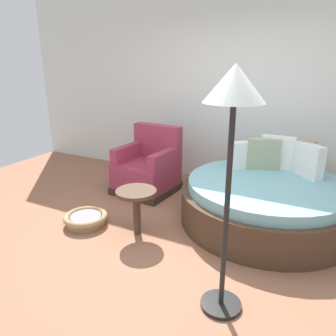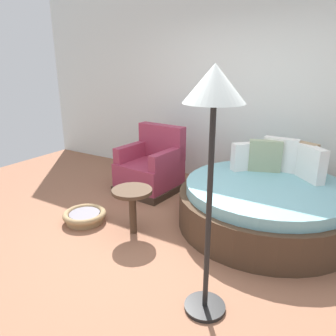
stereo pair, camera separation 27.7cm
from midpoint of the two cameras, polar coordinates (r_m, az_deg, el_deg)
The scene contains 7 objects.
ground_plane at distance 3.41m, azimuth 2.93°, elevation -14.22°, with size 8.00×8.00×0.02m, color #936047.
back_wall at distance 4.92m, azimuth 16.09°, elevation 14.62°, with size 8.00×0.12×3.12m, color silver.
round_daybed at distance 3.94m, azimuth 18.83°, elevation -5.92°, with size 1.97×1.97×0.94m.
red_armchair at distance 4.72m, azimuth -1.29°, elevation -0.11°, with size 0.85×0.85×0.94m.
pet_basket at distance 3.97m, azimuth -12.61°, elevation -8.32°, with size 0.51×0.51×0.13m.
side_table at distance 3.50m, azimuth -4.11°, elevation -5.24°, with size 0.44×0.44×0.52m.
floor_lamp at distance 2.09m, azimuth 11.87°, elevation 9.84°, with size 0.40×0.40×1.82m.
Camera 2 is at (1.48, -2.46, 1.83)m, focal length 34.38 mm.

